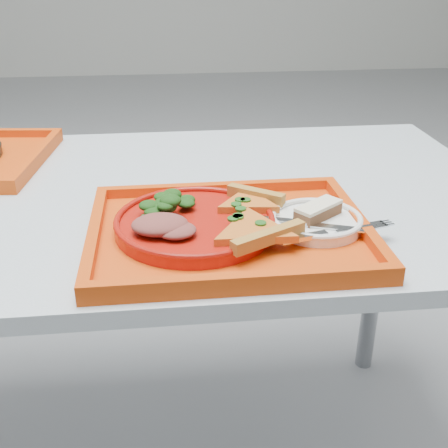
% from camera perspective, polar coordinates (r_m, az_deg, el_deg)
% --- Properties ---
extents(table, '(1.60, 0.80, 0.75)m').
position_cam_1_polar(table, '(1.14, -12.15, -0.43)').
color(table, '#A0ACB3').
rests_on(table, ground).
extents(tray_main, '(0.45, 0.35, 0.01)m').
position_cam_1_polar(tray_main, '(0.92, 0.51, -1.08)').
color(tray_main, '#C93E0A').
rests_on(tray_main, table).
extents(dinner_plate, '(0.26, 0.26, 0.02)m').
position_cam_1_polar(dinner_plate, '(0.92, -2.98, -0.14)').
color(dinner_plate, '#A2140A').
rests_on(dinner_plate, tray_main).
extents(side_plate, '(0.15, 0.15, 0.01)m').
position_cam_1_polar(side_plate, '(0.94, 9.33, 0.08)').
color(side_plate, white).
rests_on(side_plate, tray_main).
extents(pizza_slice_a, '(0.18, 0.19, 0.02)m').
position_cam_1_polar(pizza_slice_a, '(0.87, 3.01, -0.40)').
color(pizza_slice_a, orange).
rests_on(pizza_slice_a, dinner_plate).
extents(pizza_slice_b, '(0.15, 0.16, 0.02)m').
position_cam_1_polar(pizza_slice_b, '(0.96, 2.45, 2.36)').
color(pizza_slice_b, orange).
rests_on(pizza_slice_b, dinner_plate).
extents(salad_heap, '(0.08, 0.08, 0.04)m').
position_cam_1_polar(salad_heap, '(0.94, -5.87, 2.42)').
color(salad_heap, black).
rests_on(salad_heap, dinner_plate).
extents(meat_portion, '(0.09, 0.07, 0.03)m').
position_cam_1_polar(meat_portion, '(0.87, -6.54, -0.05)').
color(meat_portion, brown).
rests_on(meat_portion, dinner_plate).
extents(dessert_bar, '(0.09, 0.08, 0.02)m').
position_cam_1_polar(dessert_bar, '(0.94, 9.54, 1.35)').
color(dessert_bar, '#4F311A').
rests_on(dessert_bar, side_plate).
extents(knife, '(0.18, 0.08, 0.01)m').
position_cam_1_polar(knife, '(0.91, 9.36, -0.05)').
color(knife, silver).
rests_on(knife, side_plate).
extents(fork, '(0.18, 0.07, 0.01)m').
position_cam_1_polar(fork, '(0.89, 11.19, -0.78)').
color(fork, silver).
rests_on(fork, side_plate).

